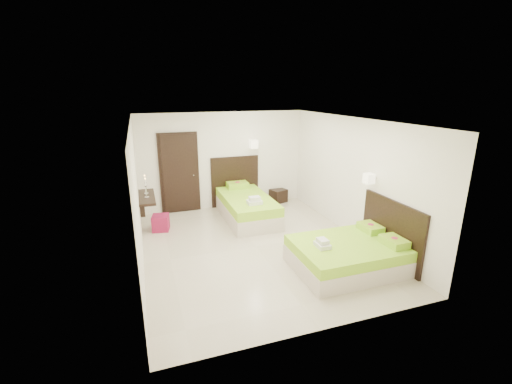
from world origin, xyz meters
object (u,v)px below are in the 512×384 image
object	(u,v)px
nightstand	(278,196)
bed_double	(351,253)
ottoman	(161,223)
bed_single	(246,205)

from	to	relation	value
nightstand	bed_double	bearing A→B (deg)	-112.40
bed_double	ottoman	size ratio (longest dim) A/B	5.24
ottoman	bed_single	bearing A→B (deg)	4.39
nightstand	ottoman	world-z (taller)	nightstand
bed_single	bed_double	world-z (taller)	bed_single
bed_single	ottoman	size ratio (longest dim) A/B	6.11
bed_double	nightstand	xyz separation A→B (m)	(0.21, 3.99, -0.10)
bed_double	ottoman	distance (m)	4.33
bed_double	ottoman	bearing A→B (deg)	137.48
nightstand	ottoman	bearing A→B (deg)	177.99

